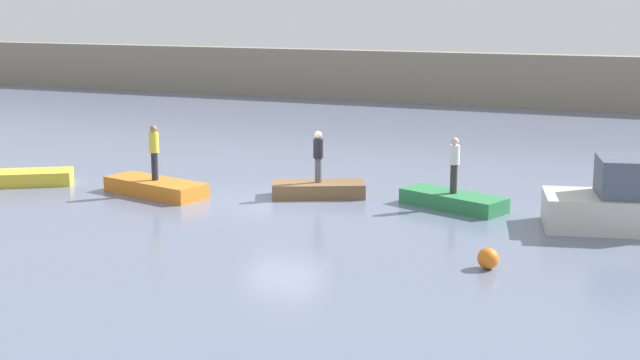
{
  "coord_description": "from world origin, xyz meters",
  "views": [
    {
      "loc": [
        11.38,
        -24.36,
        6.29
      ],
      "look_at": [
        0.72,
        1.25,
        0.58
      ],
      "focal_mm": 49.29,
      "sensor_mm": 36.0,
      "label": 1
    }
  ],
  "objects_px": {
    "rowboat_orange": "(156,187)",
    "person_white_shirt": "(454,162)",
    "rowboat_green": "(453,201)",
    "mooring_buoy": "(488,258)",
    "rowboat_yellow": "(30,177)",
    "person_yellow_shirt": "(154,150)",
    "person_dark_shirt": "(318,154)",
    "rowboat_brown": "(318,189)"
  },
  "relations": [
    {
      "from": "mooring_buoy",
      "to": "rowboat_brown",
      "type": "bearing_deg",
      "value": 140.02
    },
    {
      "from": "person_yellow_shirt",
      "to": "person_dark_shirt",
      "type": "distance_m",
      "value": 5.35
    },
    {
      "from": "rowboat_yellow",
      "to": "person_yellow_shirt",
      "type": "bearing_deg",
      "value": -29.03
    },
    {
      "from": "rowboat_orange",
      "to": "person_white_shirt",
      "type": "distance_m",
      "value": 9.75
    },
    {
      "from": "rowboat_green",
      "to": "mooring_buoy",
      "type": "relative_size",
      "value": 6.46
    },
    {
      "from": "rowboat_brown",
      "to": "person_dark_shirt",
      "type": "distance_m",
      "value": 1.18
    },
    {
      "from": "rowboat_orange",
      "to": "person_dark_shirt",
      "type": "height_order",
      "value": "person_dark_shirt"
    },
    {
      "from": "rowboat_yellow",
      "to": "person_dark_shirt",
      "type": "xyz_separation_m",
      "value": [
        9.99,
        2.03,
        1.18
      ]
    },
    {
      "from": "rowboat_yellow",
      "to": "mooring_buoy",
      "type": "bearing_deg",
      "value": -44.07
    },
    {
      "from": "rowboat_brown",
      "to": "person_white_shirt",
      "type": "height_order",
      "value": "person_white_shirt"
    },
    {
      "from": "rowboat_orange",
      "to": "person_yellow_shirt",
      "type": "xyz_separation_m",
      "value": [
        0.0,
        0.0,
        1.26
      ]
    },
    {
      "from": "person_white_shirt",
      "to": "person_dark_shirt",
      "type": "relative_size",
      "value": 1.03
    },
    {
      "from": "person_yellow_shirt",
      "to": "mooring_buoy",
      "type": "bearing_deg",
      "value": -18.18
    },
    {
      "from": "person_yellow_shirt",
      "to": "person_dark_shirt",
      "type": "xyz_separation_m",
      "value": [
        5.05,
        1.79,
        -0.08
      ]
    },
    {
      "from": "rowboat_yellow",
      "to": "rowboat_orange",
      "type": "relative_size",
      "value": 0.76
    },
    {
      "from": "rowboat_brown",
      "to": "person_white_shirt",
      "type": "relative_size",
      "value": 1.73
    },
    {
      "from": "person_white_shirt",
      "to": "person_yellow_shirt",
      "type": "bearing_deg",
      "value": -168.59
    },
    {
      "from": "rowboat_yellow",
      "to": "person_dark_shirt",
      "type": "height_order",
      "value": "person_dark_shirt"
    },
    {
      "from": "rowboat_orange",
      "to": "rowboat_green",
      "type": "height_order",
      "value": "rowboat_orange"
    },
    {
      "from": "rowboat_orange",
      "to": "mooring_buoy",
      "type": "relative_size",
      "value": 7.15
    },
    {
      "from": "person_white_shirt",
      "to": "rowboat_yellow",
      "type": "bearing_deg",
      "value": -171.5
    },
    {
      "from": "rowboat_green",
      "to": "rowboat_brown",
      "type": "bearing_deg",
      "value": -157.41
    },
    {
      "from": "mooring_buoy",
      "to": "rowboat_yellow",
      "type": "bearing_deg",
      "value": 167.76
    },
    {
      "from": "rowboat_green",
      "to": "person_yellow_shirt",
      "type": "relative_size",
      "value": 1.83
    },
    {
      "from": "person_white_shirt",
      "to": "mooring_buoy",
      "type": "distance_m",
      "value": 6.34
    },
    {
      "from": "rowboat_yellow",
      "to": "person_white_shirt",
      "type": "distance_m",
      "value": 14.64
    },
    {
      "from": "person_dark_shirt",
      "to": "rowboat_green",
      "type": "bearing_deg",
      "value": 1.67
    },
    {
      "from": "rowboat_orange",
      "to": "rowboat_yellow",
      "type": "bearing_deg",
      "value": -162.84
    },
    {
      "from": "rowboat_orange",
      "to": "rowboat_green",
      "type": "distance_m",
      "value": 9.68
    },
    {
      "from": "person_white_shirt",
      "to": "rowboat_orange",
      "type": "bearing_deg",
      "value": -168.59
    },
    {
      "from": "rowboat_yellow",
      "to": "rowboat_green",
      "type": "xyz_separation_m",
      "value": [
        14.44,
        2.16,
        -0.0
      ]
    },
    {
      "from": "person_yellow_shirt",
      "to": "person_dark_shirt",
      "type": "relative_size",
      "value": 1.08
    },
    {
      "from": "person_white_shirt",
      "to": "person_dark_shirt",
      "type": "distance_m",
      "value": 4.44
    },
    {
      "from": "rowboat_orange",
      "to": "person_yellow_shirt",
      "type": "distance_m",
      "value": 1.26
    },
    {
      "from": "rowboat_brown",
      "to": "person_yellow_shirt",
      "type": "bearing_deg",
      "value": 174.49
    },
    {
      "from": "rowboat_yellow",
      "to": "person_dark_shirt",
      "type": "bearing_deg",
      "value": -20.37
    },
    {
      "from": "rowboat_yellow",
      "to": "person_yellow_shirt",
      "type": "xyz_separation_m",
      "value": [
        4.95,
        0.24,
        1.27
      ]
    },
    {
      "from": "rowboat_orange",
      "to": "person_yellow_shirt",
      "type": "height_order",
      "value": "person_yellow_shirt"
    },
    {
      "from": "person_dark_shirt",
      "to": "mooring_buoy",
      "type": "xyz_separation_m",
      "value": [
        6.75,
        -5.66,
        -1.16
      ]
    },
    {
      "from": "person_dark_shirt",
      "to": "mooring_buoy",
      "type": "relative_size",
      "value": 3.28
    },
    {
      "from": "mooring_buoy",
      "to": "person_dark_shirt",
      "type": "bearing_deg",
      "value": 140.02
    },
    {
      "from": "rowboat_green",
      "to": "person_dark_shirt",
      "type": "distance_m",
      "value": 4.6
    }
  ]
}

